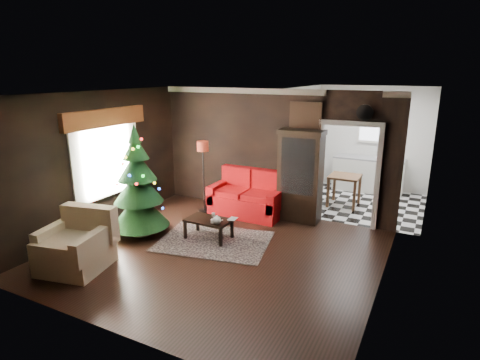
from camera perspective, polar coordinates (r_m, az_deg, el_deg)
The scene contains 26 objects.
floor at distance 7.19m, azimuth -3.32°, elevation -10.60°, with size 5.50×5.50×0.00m, color black.
ceiling at distance 6.47m, azimuth -3.71°, elevation 12.30°, with size 5.50×5.50×0.00m, color white.
wall_back at distance 8.88m, azimuth 4.71°, elevation 4.00°, with size 5.50×5.50×0.00m, color black.
wall_front at distance 4.82m, azimuth -18.82°, elevation -6.72°, with size 5.50×5.50×0.00m, color black.
wall_left at distance 8.39m, azimuth -19.93°, elevation 2.46°, with size 5.50×5.50×0.00m, color black.
wall_right at distance 5.85m, azimuth 20.45°, elevation -2.98°, with size 5.50×5.50×0.00m, color black.
doorway at distance 8.48m, azimuth 15.33°, elevation 0.52°, with size 1.10×0.10×2.10m, color silver, non-canonical shape.
left_window at distance 8.49m, azimuth -18.80°, elevation 3.04°, with size 0.05×1.60×1.40m, color white.
valance at distance 8.31m, azimuth -18.90°, elevation 8.53°, with size 0.12×2.10×0.35m, color brown.
kitchen_floor at distance 10.19m, azimuth 16.70°, elevation -3.26°, with size 3.00×3.00×0.00m, color white.
kitchen_window at distance 11.22m, azimuth 18.77°, elevation 7.18°, with size 0.70×0.06×0.70m, color white.
rug at distance 7.66m, azimuth -3.74°, elevation -8.82°, with size 2.07×1.51×0.01m, color #3C2A35.
loveseat at distance 8.86m, azimuth 1.07°, elevation -1.98°, with size 1.70×0.90×1.00m, color maroon, non-canonical shape.
curio_cabinet at distance 8.52m, azimuth 8.71°, elevation 0.28°, with size 0.90×0.45×1.90m, color black, non-canonical shape.
floor_lamp at distance 8.99m, azimuth -5.31°, elevation 0.41°, with size 0.28×0.28×1.65m, color black, non-canonical shape.
christmas_tree at distance 7.88m, azimuth -14.57°, elevation -0.53°, with size 1.14×1.14×2.18m, color black, non-canonical shape.
armchair at distance 7.03m, azimuth -22.89°, elevation -8.34°, with size 1.02×1.02×1.04m, color tan, non-canonical shape.
coffee_table at distance 7.72m, azimuth -4.57°, elevation -7.03°, with size 0.86×0.52×0.39m, color black, non-canonical shape.
teapot at distance 7.37m, azimuth -3.36°, elevation -5.80°, with size 0.18×0.18×0.17m, color silver, non-canonical shape.
cup_a at distance 7.81m, azimuth -3.88°, elevation -4.99°, with size 0.07×0.07×0.06m, color white.
cup_b at distance 7.46m, azimuth -3.97°, elevation -5.96°, with size 0.08×0.08×0.07m, color white.
book at distance 7.62m, azimuth -1.58°, elevation -4.93°, with size 0.15×0.02×0.20m, color tan.
wall_clock at distance 8.15m, azimuth 17.66°, elevation 9.30°, with size 0.32×0.32×0.06m, color white.
painting at distance 8.45m, azimuth 9.48°, elevation 9.11°, with size 0.62×0.05×0.52m, color #AF7448.
kitchen_counter at distance 11.20m, azimuth 18.03°, elevation 0.71°, with size 1.80×0.60×0.90m, color white.
kitchen_table at distance 9.85m, azimuth 14.83°, elevation -1.47°, with size 0.70×0.70×0.75m, color #563917, non-canonical shape.
Camera 1 is at (3.29, -5.56, 3.15)m, focal length 29.45 mm.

